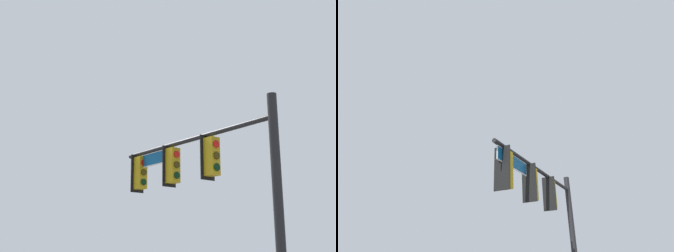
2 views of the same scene
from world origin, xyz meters
TOP-DOWN VIEW (x-y plane):
  - signal_pole_near at (-3.50, -5.87)m, footprint 6.56×0.83m

SIDE VIEW (x-z plane):
  - signal_pole_near at x=-3.50m, z-range 1.12..6.79m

